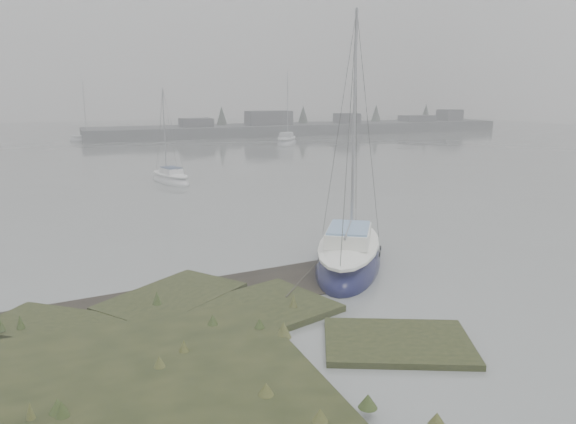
# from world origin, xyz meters

# --- Properties ---
(ground) EXTENTS (160.00, 160.00, 0.00)m
(ground) POSITION_xyz_m (0.00, 30.00, 0.00)
(ground) COLOR slate
(ground) RESTS_ON ground
(far_shoreline) EXTENTS (60.00, 8.00, 4.15)m
(far_shoreline) POSITION_xyz_m (26.84, 61.90, 0.85)
(far_shoreline) COLOR #4C4F51
(far_shoreline) RESTS_ON ground
(sailboat_main) EXTENTS (5.50, 6.80, 9.44)m
(sailboat_main) POSITION_xyz_m (2.41, 5.54, 0.29)
(sailboat_main) COLOR #0B0C35
(sailboat_main) RESTS_ON ground
(sailboat_white) EXTENTS (2.66, 4.95, 6.66)m
(sailboat_white) POSITION_xyz_m (0.07, 26.23, 0.21)
(sailboat_white) COLOR white
(sailboat_white) RESTS_ON ground
(sailboat_far_b) EXTENTS (4.93, 6.43, 8.82)m
(sailboat_far_b) POSITION_xyz_m (17.37, 48.07, 0.27)
(sailboat_far_b) COLOR silver
(sailboat_far_b) RESTS_ON ground
(sailboat_far_c) EXTENTS (5.74, 3.23, 7.70)m
(sailboat_far_c) POSITION_xyz_m (-2.76, 60.76, 0.24)
(sailboat_far_c) COLOR silver
(sailboat_far_c) RESTS_ON ground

